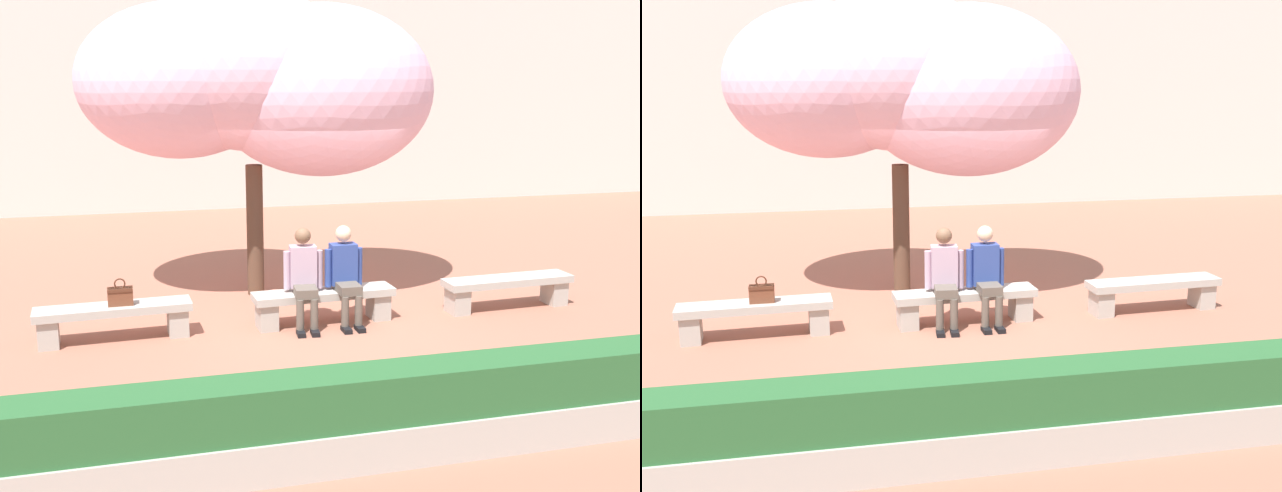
{
  "view_description": "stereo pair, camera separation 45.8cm",
  "coord_description": "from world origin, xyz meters",
  "views": [
    {
      "loc": [
        -2.43,
        -9.1,
        3.12
      ],
      "look_at": [
        0.0,
        0.2,
        1.0
      ],
      "focal_mm": 42.0,
      "sensor_mm": 36.0,
      "label": 1
    },
    {
      "loc": [
        -1.98,
        -9.2,
        3.12
      ],
      "look_at": [
        0.0,
        0.2,
        1.0
      ],
      "focal_mm": 42.0,
      "sensor_mm": 36.0,
      "label": 2
    }
  ],
  "objects": [
    {
      "name": "cherry_tree_main",
      "position": [
        -0.54,
        1.66,
        3.11
      ],
      "size": [
        5.06,
        3.22,
        4.38
      ],
      "color": "#513828",
      "rests_on": "ground"
    },
    {
      "name": "ground_plane",
      "position": [
        0.0,
        0.0,
        0.0
      ],
      "size": [
        100.0,
        100.0,
        0.0
      ],
      "primitive_type": "plane",
      "color": "#9E604C"
    },
    {
      "name": "person_seated_left",
      "position": [
        -0.28,
        -0.05,
        0.7
      ],
      "size": [
        0.51,
        0.71,
        1.29
      ],
      "color": "black",
      "rests_on": "ground"
    },
    {
      "name": "person_seated_right",
      "position": [
        0.27,
        -0.05,
        0.7
      ],
      "size": [
        0.51,
        0.68,
        1.29
      ],
      "color": "black",
      "rests_on": "ground"
    },
    {
      "name": "building_facade",
      "position": [
        0.0,
        11.38,
        4.61
      ],
      "size": [
        28.0,
        4.0,
        9.22
      ],
      "primitive_type": "cube",
      "color": "beige",
      "rests_on": "ground"
    },
    {
      "name": "handbag",
      "position": [
        -2.57,
        -0.02,
        0.58
      ],
      "size": [
        0.3,
        0.15,
        0.34
      ],
      "color": "brown",
      "rests_on": "stone_bench_west_end"
    },
    {
      "name": "stone_bench_west_end",
      "position": [
        -2.66,
        0.0,
        0.31
      ],
      "size": [
        1.89,
        0.5,
        0.45
      ],
      "color": "#ADA89E",
      "rests_on": "ground"
    },
    {
      "name": "planter_hedge_foreground",
      "position": [
        0.0,
        -3.62,
        0.39
      ],
      "size": [
        9.91,
        0.5,
        0.8
      ],
      "color": "#ADA89E",
      "rests_on": "ground"
    },
    {
      "name": "stone_bench_center",
      "position": [
        2.66,
        0.0,
        0.31
      ],
      "size": [
        1.89,
        0.5,
        0.45
      ],
      "color": "#ADA89E",
      "rests_on": "ground"
    },
    {
      "name": "stone_bench_near_west",
      "position": [
        0.0,
        0.0,
        0.31
      ],
      "size": [
        1.89,
        0.5,
        0.45
      ],
      "color": "#ADA89E",
      "rests_on": "ground"
    }
  ]
}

